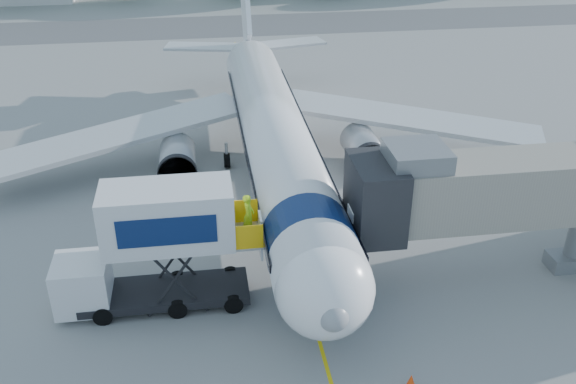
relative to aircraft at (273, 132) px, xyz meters
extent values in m
plane|color=gray|center=(0.00, -4.12, -2.95)|extent=(160.00, 160.00, 0.00)
cube|color=yellow|center=(0.00, -4.12, -2.94)|extent=(0.15, 70.00, 0.01)
cube|color=#59595B|center=(0.00, 37.88, -2.94)|extent=(120.00, 10.00, 0.01)
cylinder|color=white|center=(0.00, -1.12, 0.05)|extent=(3.70, 28.00, 3.70)
sphere|color=white|center=(0.00, -15.12, 0.05)|extent=(3.70, 3.70, 3.70)
sphere|color=gray|center=(0.00, -16.67, 0.05)|extent=(1.10, 1.10, 1.10)
cone|color=white|center=(0.00, 15.88, 0.05)|extent=(3.70, 6.00, 3.70)
cube|color=#BBBEC0|center=(9.00, 2.38, -0.65)|extent=(16.17, 9.32, 1.42)
cube|color=#BBBEC0|center=(-9.00, 2.38, -0.65)|extent=(16.17, 9.32, 1.42)
cylinder|color=#999BA0|center=(5.50, 0.38, -1.65)|extent=(2.10, 3.60, 2.10)
cylinder|color=#999BA0|center=(-5.50, 0.38, -1.65)|extent=(2.10, 3.60, 2.10)
cube|color=black|center=(0.00, -15.42, 0.50)|extent=(2.60, 1.39, 0.81)
cylinder|color=#0B1E4D|center=(0.00, -12.12, 0.05)|extent=(3.73, 2.00, 3.73)
cylinder|color=silver|center=(0.00, -13.62, -2.20)|extent=(0.16, 0.16, 1.50)
cylinder|color=black|center=(0.00, -13.62, -2.63)|extent=(0.25, 0.64, 0.64)
cylinder|color=black|center=(2.60, 1.88, -2.50)|extent=(0.35, 0.90, 0.90)
cylinder|color=black|center=(-2.60, 1.88, -2.50)|extent=(0.35, 0.90, 0.90)
cube|color=gray|center=(9.00, -11.12, 1.45)|extent=(13.60, 2.60, 2.80)
cube|color=black|center=(2.90, -11.12, 1.45)|extent=(2.00, 3.20, 3.20)
cube|color=slate|center=(4.50, -11.12, 3.25)|extent=(2.40, 2.40, 0.80)
cube|color=slate|center=(12.50, -11.12, -2.60)|extent=(2.20, 1.20, 0.70)
cylinder|color=black|center=(11.60, -11.12, -2.60)|extent=(0.30, 0.70, 0.70)
cube|color=black|center=(-6.00, -11.12, -2.40)|extent=(7.00, 2.30, 0.35)
cube|color=silver|center=(-9.30, -11.12, -1.60)|extent=(2.20, 2.20, 2.10)
cube|color=black|center=(-9.30, -11.12, -1.15)|extent=(1.90, 2.10, 0.70)
cube|color=silver|center=(-5.60, -11.12, 1.30)|extent=(5.20, 2.40, 2.50)
cube|color=#0B1E4D|center=(-5.60, -12.34, 1.30)|extent=(3.80, 0.04, 1.20)
cube|color=silver|center=(-2.45, -11.12, 0.10)|extent=(1.10, 2.20, 0.10)
cube|color=yellow|center=(-2.45, -12.17, 0.65)|extent=(1.10, 0.06, 1.10)
cube|color=yellow|center=(-2.45, -10.07, 0.65)|extent=(1.10, 0.06, 1.10)
cylinder|color=black|center=(-3.20, -12.17, -2.55)|extent=(0.80, 0.25, 0.80)
cylinder|color=black|center=(-3.20, -10.07, -2.55)|extent=(0.80, 0.25, 0.80)
cylinder|color=black|center=(-8.50, -12.17, -2.55)|extent=(0.80, 0.25, 0.80)
cylinder|color=black|center=(-8.50, -10.07, -2.55)|extent=(0.80, 0.25, 0.80)
imported|color=#C8FF1A|center=(-2.37, -11.12, 1.07)|extent=(0.57, 0.74, 1.83)
cone|color=#FF450D|center=(2.72, -17.50, -2.58)|extent=(0.46, 0.46, 0.73)
camera|label=1|loc=(-4.06, -33.61, 14.09)|focal=40.00mm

